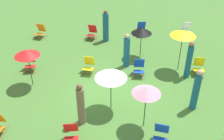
% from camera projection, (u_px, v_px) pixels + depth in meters
% --- Properties ---
extents(ground_plane, '(40.00, 40.00, 0.00)m').
position_uv_depth(ground_plane, '(111.00, 95.00, 11.68)').
color(ground_plane, '#477A33').
extents(deckchair_0, '(0.61, 0.84, 0.83)m').
position_uv_depth(deckchair_0, '(30.00, 63.00, 13.16)').
color(deckchair_0, olive).
rests_on(deckchair_0, ground).
extents(deckchair_1, '(0.64, 0.85, 0.83)m').
position_uv_depth(deckchair_1, '(92.00, 33.00, 15.94)').
color(deckchair_1, olive).
rests_on(deckchair_1, ground).
extents(deckchair_2, '(0.56, 0.81, 0.83)m').
position_uv_depth(deckchair_2, '(142.00, 29.00, 16.34)').
color(deckchair_2, olive).
rests_on(deckchair_2, ground).
extents(deckchair_3, '(0.67, 0.86, 0.83)m').
position_uv_depth(deckchair_3, '(40.00, 31.00, 16.08)').
color(deckchair_3, olive).
rests_on(deckchair_3, ground).
extents(deckchair_4, '(0.55, 0.81, 0.83)m').
position_uv_depth(deckchair_4, '(71.00, 135.00, 9.31)').
color(deckchair_4, olive).
rests_on(deckchair_4, ground).
extents(deckchair_5, '(0.58, 0.82, 0.83)m').
position_uv_depth(deckchair_5, '(89.00, 65.00, 12.97)').
color(deckchair_5, olive).
rests_on(deckchair_5, ground).
extents(deckchair_6, '(0.58, 0.82, 0.83)m').
position_uv_depth(deckchair_6, '(199.00, 67.00, 12.89)').
color(deckchair_6, olive).
rests_on(deckchair_6, ground).
extents(deckchair_7, '(0.62, 0.84, 0.83)m').
position_uv_depth(deckchair_7, '(187.00, 30.00, 16.28)').
color(deckchair_7, olive).
rests_on(deckchair_7, ground).
extents(deckchair_8, '(0.50, 0.77, 0.83)m').
position_uv_depth(deckchair_8, '(139.00, 68.00, 12.78)').
color(deckchair_8, olive).
rests_on(deckchair_8, ground).
extents(deckchair_11, '(0.65, 0.85, 0.83)m').
position_uv_depth(deckchair_11, '(161.00, 135.00, 9.29)').
color(deckchair_11, olive).
rests_on(deckchair_11, ground).
extents(umbrella_0, '(1.21, 1.21, 1.71)m').
position_uv_depth(umbrella_0, '(111.00, 75.00, 10.16)').
color(umbrella_0, black).
rests_on(umbrella_0, ground).
extents(umbrella_1, '(1.01, 1.01, 1.74)m').
position_uv_depth(umbrella_1, '(147.00, 91.00, 9.31)').
color(umbrella_1, black).
rests_on(umbrella_1, ground).
extents(umbrella_2, '(1.08, 1.08, 1.77)m').
position_uv_depth(umbrella_2, '(27.00, 53.00, 11.45)').
color(umbrella_2, black).
rests_on(umbrella_2, ground).
extents(umbrella_3, '(1.03, 1.03, 1.65)m').
position_uv_depth(umbrella_3, '(142.00, 30.00, 13.59)').
color(umbrella_3, black).
rests_on(umbrella_3, ground).
extents(umbrella_4, '(1.18, 1.18, 2.00)m').
position_uv_depth(umbrella_4, '(183.00, 34.00, 12.35)').
color(umbrella_4, black).
rests_on(umbrella_4, ground).
extents(person_0, '(0.40, 0.40, 1.75)m').
position_uv_depth(person_0, '(81.00, 105.00, 9.89)').
color(person_0, '#72664C').
rests_on(person_0, ground).
extents(person_1, '(0.34, 0.34, 1.85)m').
position_uv_depth(person_1, '(106.00, 27.00, 15.44)').
color(person_1, '#195972').
rests_on(person_1, ground).
extents(person_2, '(0.33, 0.33, 1.83)m').
position_uv_depth(person_2, '(189.00, 60.00, 12.36)').
color(person_2, '#195972').
rests_on(person_2, ground).
extents(person_3, '(0.35, 0.35, 1.82)m').
position_uv_depth(person_3, '(196.00, 90.00, 10.53)').
color(person_3, '#195972').
rests_on(person_3, ground).
extents(person_4, '(0.31, 0.31, 1.74)m').
position_uv_depth(person_4, '(127.00, 51.00, 13.19)').
color(person_4, '#195972').
rests_on(person_4, ground).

